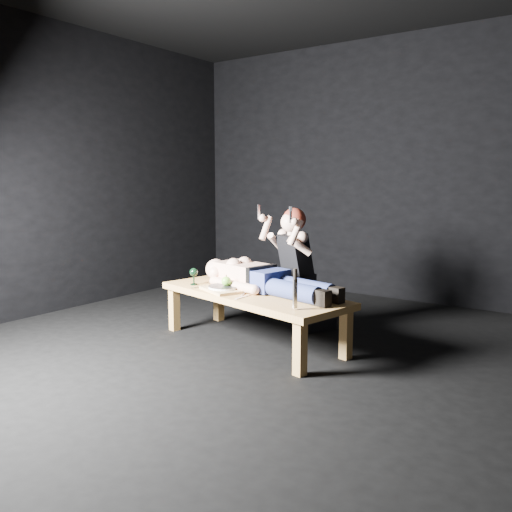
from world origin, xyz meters
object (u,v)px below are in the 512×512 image
Objects in this scene: table at (253,318)px; lying_man at (266,276)px; kneeling_woman at (301,268)px; carving_knife at (295,289)px; serving_tray at (224,289)px; goblet at (194,276)px.

lying_man is at bearing 64.92° from table.
kneeling_woman is 1.02m from carving_knife.
lying_man is at bearing 34.77° from serving_tray.
lying_man is 1.43× the size of kneeling_woman.
kneeling_woman is (0.14, 0.57, 0.36)m from table.
kneeling_woman is at bearing 129.87° from carving_knife.
serving_tray is (-0.36, -0.69, -0.13)m from kneeling_woman.
lying_man is 5.52× the size of carving_knife.
carving_knife is at bearing -25.99° from lying_man.
carving_knife is (0.54, -0.43, 0.03)m from lying_man.
table is 0.37m from lying_man.
table is 0.34m from serving_tray.
table is 11.46× the size of goblet.
kneeling_woman is 7.66× the size of goblet.
kneeling_woman is at bearing 62.00° from serving_tray.
lying_man is 4.37× the size of serving_tray.
carving_knife is at bearing -38.42° from kneeling_woman.
kneeling_woman is 0.98m from goblet.
table is 0.69m from kneeling_woman.
table is at bearing -79.80° from kneeling_woman.
carving_knife is (0.84, -0.22, 0.14)m from serving_tray.
serving_tray reaches higher than table.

